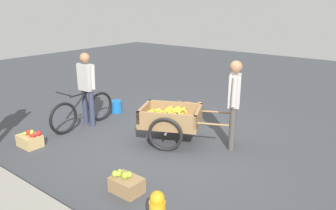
# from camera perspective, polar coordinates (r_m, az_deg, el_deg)

# --- Properties ---
(ground_plane) EXTENTS (24.00, 24.00, 0.00)m
(ground_plane) POSITION_cam_1_polar(r_m,az_deg,el_deg) (6.30, -0.31, -6.60)
(ground_plane) COLOR #3D3F44
(fruit_cart) EXTENTS (1.82, 1.38, 0.70)m
(fruit_cart) POSITION_cam_1_polar(r_m,az_deg,el_deg) (6.20, 0.51, -2.62)
(fruit_cart) COLOR #937047
(fruit_cart) RESTS_ON ground
(vendor_person) EXTENTS (0.32, 0.54, 1.62)m
(vendor_person) POSITION_cam_1_polar(r_m,az_deg,el_deg) (5.91, 11.44, 1.37)
(vendor_person) COLOR #4C4742
(vendor_person) RESTS_ON ground
(bicycle) EXTENTS (0.46, 1.66, 0.85)m
(bicycle) POSITION_cam_1_polar(r_m,az_deg,el_deg) (7.22, -14.56, -1.01)
(bicycle) COLOR black
(bicycle) RESTS_ON ground
(cyclist_person) EXTENTS (0.52, 0.21, 1.58)m
(cyclist_person) POSITION_cam_1_polar(r_m,az_deg,el_deg) (7.16, -13.98, 3.77)
(cyclist_person) COLOR #333851
(cyclist_person) RESTS_ON ground
(dog) EXTENTS (0.67, 0.26, 0.40)m
(dog) POSITION_cam_1_polar(r_m,az_deg,el_deg) (7.62, 3.94, -0.16)
(dog) COLOR #AD7A38
(dog) RESTS_ON ground
(plastic_bucket) EXTENTS (0.27, 0.27, 0.29)m
(plastic_bucket) POSITION_cam_1_polar(r_m,az_deg,el_deg) (8.08, -8.95, -0.24)
(plastic_bucket) COLOR #1966B2
(plastic_bucket) RESTS_ON ground
(apple_crate) EXTENTS (0.44, 0.32, 0.31)m
(apple_crate) POSITION_cam_1_polar(r_m,az_deg,el_deg) (4.77, -7.27, -13.45)
(apple_crate) COLOR #99754C
(apple_crate) RESTS_ON ground
(mixed_fruit_crate) EXTENTS (0.44, 0.32, 0.32)m
(mixed_fruit_crate) POSITION_cam_1_polar(r_m,az_deg,el_deg) (6.63, -22.85, -5.59)
(mixed_fruit_crate) COLOR tan
(mixed_fruit_crate) RESTS_ON ground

